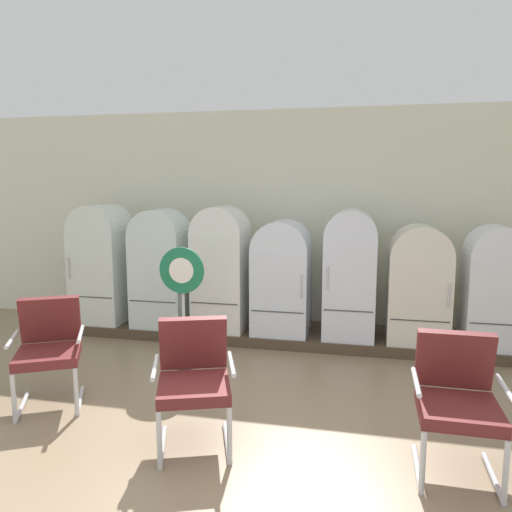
{
  "coord_description": "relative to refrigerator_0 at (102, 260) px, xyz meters",
  "views": [
    {
      "loc": [
        1.01,
        -3.18,
        2.05
      ],
      "look_at": [
        -0.29,
        2.75,
        1.15
      ],
      "focal_mm": 34.3,
      "sensor_mm": 36.0,
      "label": 1
    }
  ],
  "objects": [
    {
      "name": "display_plinth",
      "position": [
        2.53,
        0.09,
        -0.93
      ],
      "size": [
        6.47,
        0.95,
        0.13
      ],
      "primitive_type": "cube",
      "color": "#483929",
      "rests_on": "ground"
    },
    {
      "name": "refrigerator_3",
      "position": [
        2.55,
        -0.01,
        -0.1
      ],
      "size": [
        0.71,
        0.7,
        1.46
      ],
      "color": "white",
      "rests_on": "display_plinth"
    },
    {
      "name": "refrigerator_5",
      "position": [
        4.23,
        -0.04,
        -0.12
      ],
      "size": [
        0.72,
        0.65,
        1.43
      ],
      "color": "silver",
      "rests_on": "display_plinth"
    },
    {
      "name": "refrigerator_2",
      "position": [
        1.74,
        -0.02,
        0.0
      ],
      "size": [
        0.67,
        0.67,
        1.63
      ],
      "color": "white",
      "rests_on": "display_plinth"
    },
    {
      "name": "refrigerator_0",
      "position": [
        0.0,
        0.0,
        0.0
      ],
      "size": [
        0.7,
        0.72,
        1.63
      ],
      "color": "silver",
      "rests_on": "display_plinth"
    },
    {
      "name": "ground",
      "position": [
        2.53,
        -2.94,
        -1.02
      ],
      "size": [
        12.0,
        10.0,
        0.05
      ],
      "primitive_type": "cube",
      "color": "#867055"
    },
    {
      "name": "refrigerator_1",
      "position": [
        0.9,
        -0.05,
        -0.03
      ],
      "size": [
        0.7,
        0.62,
        1.58
      ],
      "color": "silver",
      "rests_on": "display_plinth"
    },
    {
      "name": "refrigerator_4",
      "position": [
        3.41,
        0.0,
        -0.01
      ],
      "size": [
        0.63,
        0.72,
        1.61
      ],
      "color": "silver",
      "rests_on": "display_plinth"
    },
    {
      "name": "refrigerator_6",
      "position": [
        5.08,
        -0.05,
        -0.11
      ],
      "size": [
        0.68,
        0.62,
        1.44
      ],
      "color": "white",
      "rests_on": "display_plinth"
    },
    {
      "name": "armchair_center",
      "position": [
        2.28,
        -2.64,
        -0.43
      ],
      "size": [
        0.75,
        0.8,
        0.98
      ],
      "color": "silver",
      "rests_on": "ground"
    },
    {
      "name": "armchair_left",
      "position": [
        0.72,
        -2.25,
        -0.43
      ],
      "size": [
        0.8,
        0.84,
        0.98
      ],
      "color": "silver",
      "rests_on": "ground"
    },
    {
      "name": "back_wall",
      "position": [
        2.53,
        0.72,
        0.55
      ],
      "size": [
        11.76,
        0.12,
        3.06
      ],
      "color": "silver",
      "rests_on": "ground"
    },
    {
      "name": "armchair_right",
      "position": [
        4.24,
        -2.59,
        -0.43
      ],
      "size": [
        0.62,
        0.67,
        0.98
      ],
      "color": "silver",
      "rests_on": "ground"
    },
    {
      "name": "sign_stand",
      "position": [
        1.61,
        -1.11,
        -0.3
      ],
      "size": [
        0.52,
        0.32,
        1.36
      ],
      "color": "#2D2D30",
      "rests_on": "ground"
    }
  ]
}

